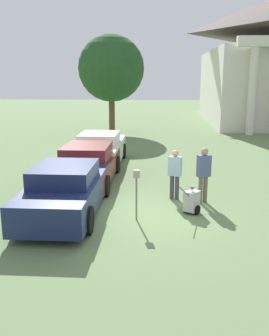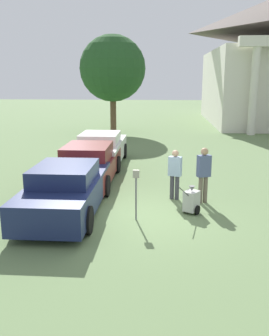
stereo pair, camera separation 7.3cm
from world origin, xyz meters
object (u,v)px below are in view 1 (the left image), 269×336
object	(u,v)px
parking_meter	(136,186)
parked_car_white	(100,149)
person_supervisor	(204,172)
person_worker	(175,172)
parked_car_navy	(67,190)
equipment_cart	(192,201)
church	(269,56)
parked_car_maroon	(88,165)

from	to	relation	value
parking_meter	parked_car_white	bearing A→B (deg)	106.96
parked_car_white	person_supervisor	world-z (taller)	person_supervisor
person_worker	parked_car_navy	bearing A→B (deg)	40.35
equipment_cart	parking_meter	bearing A→B (deg)	-125.82
person_worker	parking_meter	bearing A→B (deg)	75.57
church	equipment_cart	bearing A→B (deg)	-109.51
parked_car_navy	parking_meter	xyz separation A→B (m)	(2.10, -0.48, 0.30)
parked_car_maroon	equipment_cart	world-z (taller)	parked_car_maroon
parked_car_white	church	distance (m)	21.93
equipment_cart	parked_car_maroon	bearing A→B (deg)	171.09
parked_car_navy	parking_meter	distance (m)	2.18
parked_car_navy	church	xyz separation A→B (m)	(12.13, 23.96, 5.08)
equipment_cart	church	world-z (taller)	church
parked_car_white	person_supervisor	distance (m)	6.69
parked_car_maroon	parked_car_white	xyz separation A→B (m)	(0.00, 2.99, 0.04)
parking_meter	person_worker	xyz separation A→B (m)	(1.15, 1.95, -0.07)
person_supervisor	parked_car_white	bearing A→B (deg)	-71.55
parked_car_maroon	person_supervisor	xyz separation A→B (m)	(4.15, -2.25, 0.36)
church	person_supervisor	bearing A→B (deg)	-109.32
parked_car_white	parking_meter	world-z (taller)	parked_car_white
person_worker	equipment_cart	xyz separation A→B (m)	(0.46, -1.31, -0.56)
parking_meter	church	bearing A→B (deg)	67.68
parked_car_navy	person_supervisor	distance (m)	4.32
parked_car_navy	parked_car_white	bearing A→B (deg)	90.21
equipment_cart	person_supervisor	bearing A→B (deg)	98.80
parked_car_navy	person_worker	xyz separation A→B (m)	(3.25, 1.47, 0.24)
church	person_worker	bearing A→B (deg)	-111.57
parked_car_navy	person_supervisor	bearing A→B (deg)	15.98
person_supervisor	parked_car_maroon	bearing A→B (deg)	-48.37
parked_car_navy	church	world-z (taller)	church
parked_car_maroon	parked_car_white	distance (m)	2.99
person_worker	equipment_cart	size ratio (longest dim) A/B	1.67
parked_car_navy	parked_car_maroon	world-z (taller)	parked_car_navy
person_worker	person_supervisor	world-z (taller)	person_supervisor
parked_car_maroon	parked_car_navy	bearing A→B (deg)	-89.79
parked_car_white	equipment_cart	distance (m)	7.27
parked_car_maroon	person_worker	bearing A→B (deg)	-30.72
church	parked_car_navy	bearing A→B (deg)	-116.87
person_supervisor	church	world-z (taller)	church
person_worker	person_supervisor	size ratio (longest dim) A/B	0.92
parked_car_maroon	parking_meter	world-z (taller)	parked_car_maroon
parked_car_white	person_worker	bearing A→B (deg)	-56.44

